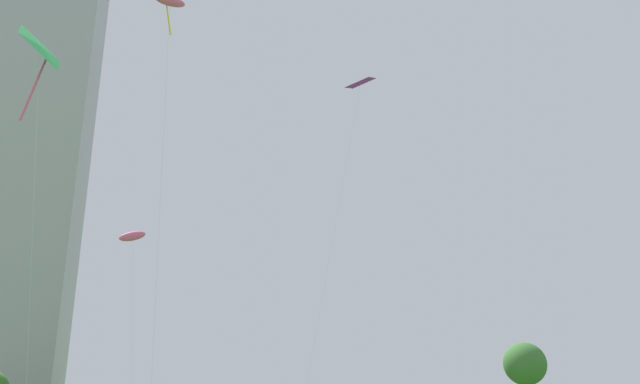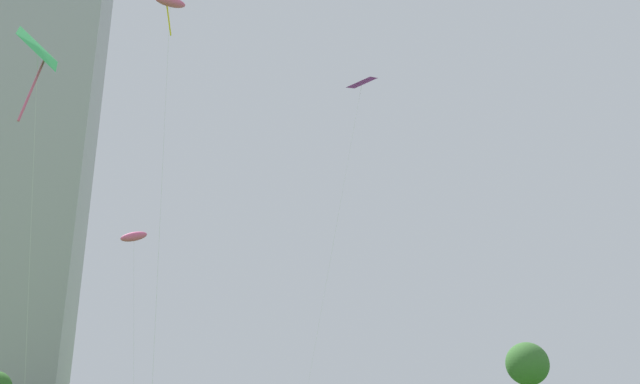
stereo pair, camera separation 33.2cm
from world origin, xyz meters
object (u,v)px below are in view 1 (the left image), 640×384
Objects in this scene: kite_flying_1 at (170,2)px; distant_highrise_0 at (33,128)px; kite_flying_3 at (40,51)px; kite_flying_4 at (360,84)px; kite_flying_0 at (132,236)px; park_tree_0 at (525,365)px.

distant_highrise_0 is (-44.76, 79.64, 25.38)m from kite_flying_1.
kite_flying_3 is at bearing -95.63° from kite_flying_1.
kite_flying_4 is 90.96m from distant_highrise_0.
kite_flying_1 is at bearing -134.15° from kite_flying_4.
kite_flying_0 is 25.12m from kite_flying_3.
kite_flying_4 reaches higher than kite_flying_0.
kite_flying_4 is (15.91, 30.07, 14.23)m from kite_flying_3.
kite_flying_4 is (14.41, 14.84, 1.40)m from kite_flying_1.
kite_flying_1 is 20.73m from kite_flying_4.
kite_flying_1 reaches higher than kite_flying_0.
kite_flying_1 is (3.87, -9.72, 14.50)m from kite_flying_0.
kite_flying_0 is 17.88m from kite_flying_1.
park_tree_0 is at bearing 15.56° from kite_flying_0.
kite_flying_3 reaches higher than kite_flying_0.
kite_flying_3 is 111.04m from distant_highrise_0.
kite_flying_0 is 90.27m from distant_highrise_0.
kite_flying_0 is 0.52× the size of kite_flying_1.
park_tree_0 is 0.07× the size of distant_highrise_0.
kite_flying_4 is at bearing 62.12° from kite_flying_3.
kite_flying_1 is 0.27× the size of distant_highrise_0.
kite_flying_3 is 0.56× the size of kite_flying_4.
kite_flying_0 is 24.76m from kite_flying_4.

